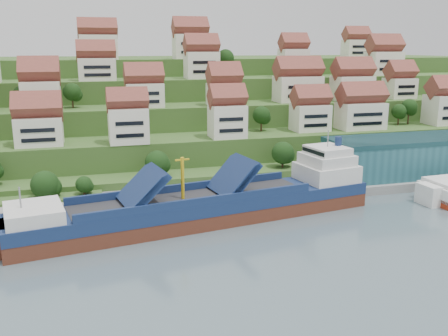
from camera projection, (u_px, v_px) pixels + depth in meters
name	position (u px, v px, depth m)	size (l,w,h in m)	color
ground	(277.00, 217.00, 106.56)	(300.00, 300.00, 0.00)	slate
quay	(329.00, 186.00, 125.63)	(180.00, 14.00, 2.20)	gray
hillside	(182.00, 110.00, 200.77)	(260.00, 128.00, 31.00)	#2D4C1E
hillside_village	(204.00, 85.00, 155.52)	(157.39, 63.30, 28.70)	white
hillside_trees	(176.00, 121.00, 138.18)	(138.97, 62.75, 31.99)	#1A3C14
warehouse	(434.00, 154.00, 134.56)	(60.00, 15.00, 10.00)	#27606B
flagpole	(333.00, 169.00, 119.08)	(1.28, 0.16, 8.00)	gray
cargo_ship	(210.00, 206.00, 103.51)	(76.96, 23.78, 16.84)	#57291A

